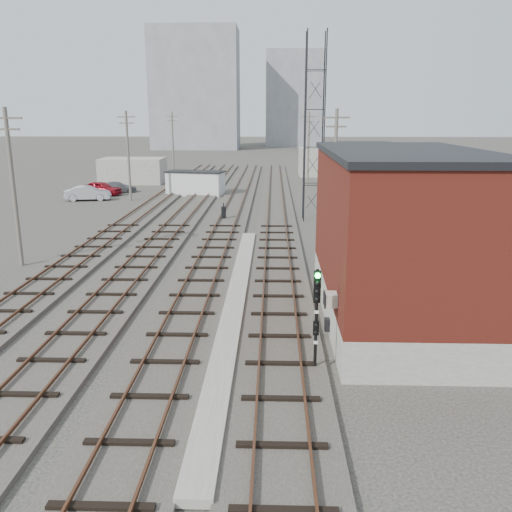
{
  "coord_description": "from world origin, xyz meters",
  "views": [
    {
      "loc": [
        2.22,
        -10.17,
        8.54
      ],
      "look_at": [
        1.44,
        14.19,
        2.2
      ],
      "focal_mm": 38.0,
      "sensor_mm": 36.0,
      "label": 1
    }
  ],
  "objects_px": {
    "signal_mast": "(316,314)",
    "car_red": "(101,188)",
    "car_silver": "(88,193)",
    "switch_stand": "(224,213)",
    "car_grey": "(117,187)",
    "site_trailer": "(196,183)"
  },
  "relations": [
    {
      "from": "signal_mast",
      "to": "car_silver",
      "type": "distance_m",
      "value": 43.35
    },
    {
      "from": "site_trailer",
      "to": "car_grey",
      "type": "distance_m",
      "value": 9.44
    },
    {
      "from": "switch_stand",
      "to": "car_grey",
      "type": "xyz_separation_m",
      "value": [
        -13.67,
        16.72,
        -0.05
      ]
    },
    {
      "from": "car_red",
      "to": "car_silver",
      "type": "distance_m",
      "value": 3.78
    },
    {
      "from": "site_trailer",
      "to": "car_grey",
      "type": "height_order",
      "value": "site_trailer"
    },
    {
      "from": "signal_mast",
      "to": "car_silver",
      "type": "relative_size",
      "value": 0.8
    },
    {
      "from": "signal_mast",
      "to": "car_grey",
      "type": "relative_size",
      "value": 0.85
    },
    {
      "from": "car_grey",
      "to": "car_silver",
      "type": "bearing_deg",
      "value": 148.66
    },
    {
      "from": "switch_stand",
      "to": "car_silver",
      "type": "xyz_separation_m",
      "value": [
        -15.03,
        10.66,
        0.09
      ]
    },
    {
      "from": "car_silver",
      "to": "car_grey",
      "type": "height_order",
      "value": "car_silver"
    },
    {
      "from": "signal_mast",
      "to": "car_grey",
      "type": "bearing_deg",
      "value": 113.59
    },
    {
      "from": "car_silver",
      "to": "switch_stand",
      "type": "bearing_deg",
      "value": -135.08
    },
    {
      "from": "car_red",
      "to": "car_silver",
      "type": "height_order",
      "value": "car_red"
    },
    {
      "from": "car_silver",
      "to": "signal_mast",
      "type": "bearing_deg",
      "value": -161.28
    },
    {
      "from": "car_silver",
      "to": "car_grey",
      "type": "relative_size",
      "value": 1.07
    },
    {
      "from": "signal_mast",
      "to": "car_red",
      "type": "xyz_separation_m",
      "value": [
        -20.44,
        41.87,
        -1.32
      ]
    },
    {
      "from": "signal_mast",
      "to": "car_red",
      "type": "height_order",
      "value": "signal_mast"
    },
    {
      "from": "signal_mast",
      "to": "car_silver",
      "type": "bearing_deg",
      "value": 118.45
    },
    {
      "from": "car_red",
      "to": "car_grey",
      "type": "height_order",
      "value": "car_red"
    },
    {
      "from": "car_red",
      "to": "car_silver",
      "type": "bearing_deg",
      "value": -171.39
    },
    {
      "from": "car_red",
      "to": "car_grey",
      "type": "distance_m",
      "value": 2.56
    },
    {
      "from": "switch_stand",
      "to": "car_grey",
      "type": "relative_size",
      "value": 0.33
    }
  ]
}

